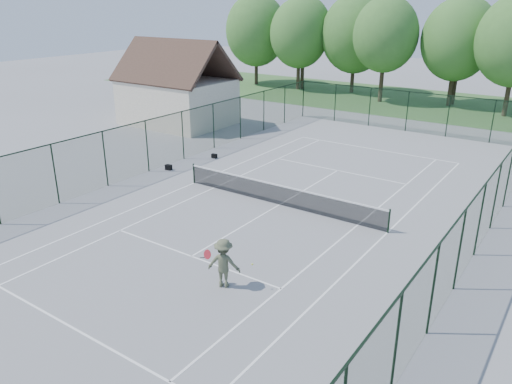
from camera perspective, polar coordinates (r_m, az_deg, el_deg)
ground at (r=24.35m, az=2.69°, el=-1.47°), size 140.00×140.00×0.00m
grass_far at (r=51.37m, az=21.10°, el=9.20°), size 80.00×16.00×0.01m
court_lines at (r=24.34m, az=2.69°, el=-1.46°), size 11.05×23.85×0.01m
tennis_net at (r=24.13m, az=2.71°, el=-0.21°), size 11.08×0.08×1.10m
fence_enclosure at (r=23.79m, az=2.75°, el=2.00°), size 18.05×36.05×3.02m
utility_building at (r=40.78m, az=-9.08°, el=12.04°), size 8.60×6.27×6.63m
tree_line_far at (r=50.63m, az=22.01°, el=15.82°), size 39.40×6.40×9.70m
sports_bag_a at (r=29.77m, az=-9.96°, el=2.80°), size 0.42×0.30×0.31m
sports_bag_b at (r=31.69m, az=-4.79°, el=4.13°), size 0.36×0.24×0.27m
tennis_player at (r=17.29m, az=-3.72°, el=-8.11°), size 1.82×1.04×1.79m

